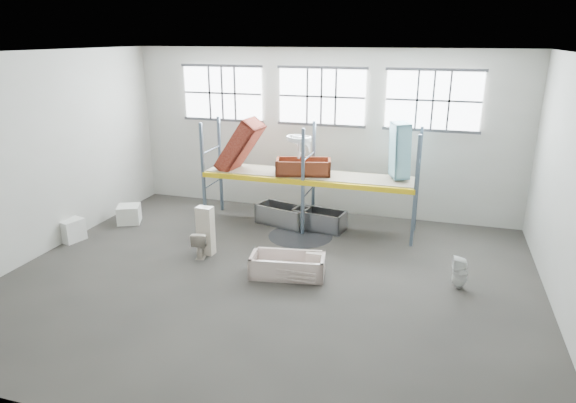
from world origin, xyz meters
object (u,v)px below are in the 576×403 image
at_px(cistern_tall, 206,231).
at_px(bucket, 256,271).
at_px(steel_tub_right, 319,219).
at_px(carton_near, 69,229).
at_px(toilet_white, 460,273).
at_px(bathtub_beige, 288,265).
at_px(steel_tub_left, 283,215).
at_px(rust_tub_flat, 303,167).
at_px(blue_tub_upright, 400,150).
at_px(toilet_beige, 201,243).

relative_size(cistern_tall, bucket, 3.78).
relative_size(cistern_tall, steel_tub_right, 0.84).
bearing_deg(carton_near, toilet_white, 1.05).
xyz_separation_m(bathtub_beige, steel_tub_right, (-0.01, 3.13, 0.02)).
height_order(steel_tub_left, bucket, steel_tub_left).
distance_m(rust_tub_flat, bucket, 3.80).
xyz_separation_m(blue_tub_upright, carton_near, (-8.47, -3.07, -2.10)).
bearing_deg(steel_tub_right, bucket, -100.56).
distance_m(blue_tub_upright, carton_near, 9.25).
height_order(toilet_white, steel_tub_right, toilet_white).
xyz_separation_m(toilet_beige, blue_tub_upright, (4.53, 2.99, 2.05)).
xyz_separation_m(bathtub_beige, carton_near, (-6.35, 0.33, 0.05)).
bearing_deg(cistern_tall, carton_near, -173.67).
height_order(toilet_beige, steel_tub_left, toilet_beige).
distance_m(toilet_beige, blue_tub_upright, 5.80).
bearing_deg(bathtub_beige, blue_tub_upright, 48.96).
bearing_deg(steel_tub_left, cistern_tall, -115.33).
bearing_deg(toilet_beige, bathtub_beige, 157.89).
distance_m(toilet_beige, toilet_white, 6.22).
distance_m(bucket, carton_near, 5.73).
bearing_deg(bucket, steel_tub_right, 79.44).
relative_size(bathtub_beige, bucket, 5.13).
xyz_separation_m(toilet_white, steel_tub_right, (-3.82, 2.61, -0.09)).
distance_m(blue_tub_upright, bucket, 5.16).
bearing_deg(cistern_tall, blue_tub_upright, 35.29).
relative_size(toilet_white, steel_tub_left, 0.47).
bearing_deg(blue_tub_upright, cistern_tall, -147.66).
height_order(steel_tub_left, carton_near, carton_near).
height_order(steel_tub_right, blue_tub_upright, blue_tub_upright).
bearing_deg(cistern_tall, bucket, -25.27).
height_order(toilet_beige, rust_tub_flat, rust_tub_flat).
bearing_deg(bucket, steel_tub_left, 97.35).
bearing_deg(toilet_beige, carton_near, -11.43).
bearing_deg(steel_tub_right, blue_tub_upright, 7.10).
bearing_deg(bathtub_beige, rust_tub_flat, 89.83).
bearing_deg(carton_near, steel_tub_left, 28.51).
relative_size(steel_tub_left, blue_tub_upright, 1.05).
xyz_separation_m(bathtub_beige, toilet_beige, (-2.41, 0.41, 0.09)).
bearing_deg(bathtub_beige, carton_near, 167.92).
relative_size(cistern_tall, steel_tub_left, 0.81).
relative_size(blue_tub_upright, carton_near, 2.12).
bearing_deg(blue_tub_upright, steel_tub_right, -172.90).
bearing_deg(steel_tub_left, steel_tub_right, -2.41).
relative_size(steel_tub_right, carton_near, 2.14).
bearing_deg(toilet_white, bathtub_beige, -87.61).
distance_m(bathtub_beige, toilet_white, 3.85).
bearing_deg(steel_tub_left, blue_tub_upright, 3.88).
xyz_separation_m(cistern_tall, steel_tub_right, (2.34, 2.56, -0.36)).
distance_m(toilet_white, steel_tub_right, 4.63).
relative_size(steel_tub_left, bucket, 4.64).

